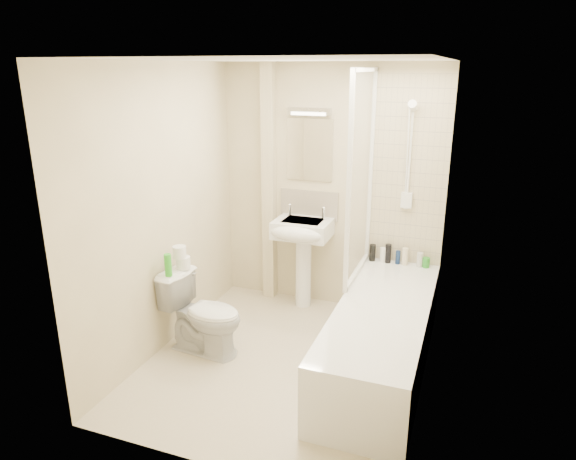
% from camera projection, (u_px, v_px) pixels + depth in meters
% --- Properties ---
extents(floor, '(2.50, 2.50, 0.00)m').
position_uv_depth(floor, '(286.00, 362.00, 4.28)').
color(floor, beige).
rests_on(floor, ground).
extents(wall_back, '(2.20, 0.02, 2.40)m').
position_uv_depth(wall_back, '(330.00, 190.00, 5.03)').
color(wall_back, beige).
rests_on(wall_back, ground).
extents(wall_left, '(0.02, 2.50, 2.40)m').
position_uv_depth(wall_left, '(162.00, 211.00, 4.28)').
color(wall_left, beige).
rests_on(wall_left, ground).
extents(wall_right, '(0.02, 2.50, 2.40)m').
position_uv_depth(wall_right, '(434.00, 241.00, 3.55)').
color(wall_right, beige).
rests_on(wall_right, ground).
extents(ceiling, '(2.20, 2.50, 0.02)m').
position_uv_depth(ceiling, '(285.00, 59.00, 3.55)').
color(ceiling, white).
rests_on(ceiling, wall_back).
extents(tile_back, '(0.70, 0.01, 1.75)m').
position_uv_depth(tile_back, '(409.00, 173.00, 4.71)').
color(tile_back, beige).
rests_on(tile_back, wall_back).
extents(tile_right, '(0.01, 2.10, 1.75)m').
position_uv_depth(tile_right, '(438.00, 203.00, 3.67)').
color(tile_right, beige).
rests_on(tile_right, wall_right).
extents(pipe_boxing, '(0.12, 0.12, 2.40)m').
position_uv_depth(pipe_boxing, '(269.00, 186.00, 5.18)').
color(pipe_boxing, beige).
rests_on(pipe_boxing, ground).
extents(splashback, '(0.60, 0.02, 0.30)m').
position_uv_depth(splashback, '(309.00, 205.00, 5.14)').
color(splashback, beige).
rests_on(splashback, wall_back).
extents(mirror, '(0.46, 0.01, 0.60)m').
position_uv_depth(mirror, '(310.00, 150.00, 4.97)').
color(mirror, white).
rests_on(mirror, wall_back).
extents(strip_light, '(0.42, 0.07, 0.07)m').
position_uv_depth(strip_light, '(309.00, 111.00, 4.84)').
color(strip_light, silver).
rests_on(strip_light, wall_back).
extents(bathtub, '(0.70, 2.10, 0.55)m').
position_uv_depth(bathtub, '(382.00, 336.00, 4.12)').
color(bathtub, white).
rests_on(bathtub, ground).
extents(shower_screen, '(0.04, 0.92, 1.80)m').
position_uv_depth(shower_screen, '(361.00, 176.00, 4.42)').
color(shower_screen, white).
rests_on(shower_screen, bathtub).
extents(shower_fixture, '(0.10, 0.16, 0.99)m').
position_uv_depth(shower_fixture, '(409.00, 160.00, 4.63)').
color(shower_fixture, white).
rests_on(shower_fixture, wall_back).
extents(pedestal_sink, '(0.54, 0.49, 1.05)m').
position_uv_depth(pedestal_sink, '(302.00, 239.00, 5.03)').
color(pedestal_sink, white).
rests_on(pedestal_sink, ground).
extents(bottle_black_a, '(0.06, 0.06, 0.16)m').
position_uv_depth(bottle_black_a, '(372.00, 253.00, 4.97)').
color(bottle_black_a, black).
rests_on(bottle_black_a, bathtub).
extents(bottle_white_a, '(0.06, 0.06, 0.14)m').
position_uv_depth(bottle_white_a, '(383.00, 255.00, 4.94)').
color(bottle_white_a, white).
rests_on(bottle_white_a, bathtub).
extents(bottle_black_b, '(0.06, 0.06, 0.18)m').
position_uv_depth(bottle_black_b, '(388.00, 254.00, 4.92)').
color(bottle_black_b, black).
rests_on(bottle_black_b, bathtub).
extents(bottle_blue, '(0.05, 0.05, 0.13)m').
position_uv_depth(bottle_blue, '(398.00, 257.00, 4.89)').
color(bottle_blue, navy).
rests_on(bottle_blue, bathtub).
extents(bottle_cream, '(0.06, 0.06, 0.17)m').
position_uv_depth(bottle_cream, '(405.00, 256.00, 4.87)').
color(bottle_cream, beige).
rests_on(bottle_cream, bathtub).
extents(bottle_white_b, '(0.06, 0.06, 0.14)m').
position_uv_depth(bottle_white_b, '(420.00, 260.00, 4.83)').
color(bottle_white_b, silver).
rests_on(bottle_white_b, bathtub).
extents(bottle_green, '(0.07, 0.07, 0.10)m').
position_uv_depth(bottle_green, '(426.00, 263.00, 4.81)').
color(bottle_green, green).
rests_on(bottle_green, bathtub).
extents(toilet, '(0.53, 0.77, 0.70)m').
position_uv_depth(toilet, '(204.00, 314.00, 4.35)').
color(toilet, white).
rests_on(toilet, ground).
extents(toilet_roll_lower, '(0.12, 0.12, 0.10)m').
position_uv_depth(toilet_roll_lower, '(183.00, 263.00, 4.38)').
color(toilet_roll_lower, white).
rests_on(toilet_roll_lower, toilet).
extents(toilet_roll_upper, '(0.11, 0.11, 0.10)m').
position_uv_depth(toilet_roll_upper, '(179.00, 252.00, 4.33)').
color(toilet_roll_upper, white).
rests_on(toilet_roll_upper, toilet_roll_lower).
extents(green_bottle, '(0.06, 0.06, 0.19)m').
position_uv_depth(green_bottle, '(168.00, 265.00, 4.21)').
color(green_bottle, green).
rests_on(green_bottle, toilet).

